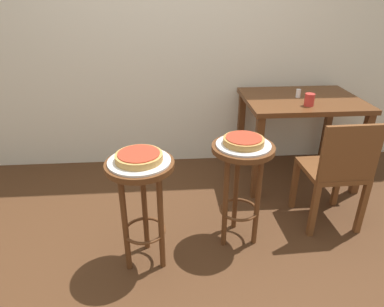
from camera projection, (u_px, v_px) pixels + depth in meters
ground_plane at (181, 274)px, 2.15m from camera, size 6.00×6.00×0.00m
back_wall at (169, 4)px, 2.97m from camera, size 6.00×0.10×3.00m
stool_foreground at (142, 190)px, 2.03m from camera, size 0.40×0.40×0.73m
serving_plate_foreground at (139, 161)px, 1.94m from camera, size 0.36×0.36×0.01m
pizza_foreground at (139, 157)px, 1.93m from camera, size 0.27×0.27×0.05m
stool_middle at (241, 172)px, 2.23m from camera, size 0.40×0.40×0.73m
serving_plate_middle at (243, 145)px, 2.15m from camera, size 0.35×0.35×0.01m
pizza_middle at (244, 141)px, 2.13m from camera, size 0.26×0.26×0.05m
dining_table at (300, 111)px, 2.99m from camera, size 0.99×0.76×0.77m
cup_near_edge at (309, 100)px, 2.72m from camera, size 0.08×0.08×0.10m
condiment_shaker at (298, 93)px, 2.94m from camera, size 0.04×0.04×0.07m
wooden_chair at (337, 170)px, 2.41m from camera, size 0.41×0.41×0.85m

